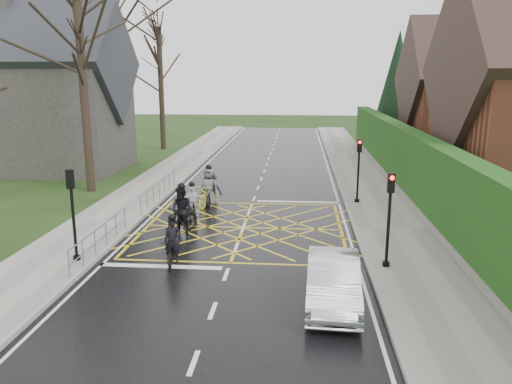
# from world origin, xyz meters

# --- Properties ---
(ground) EXTENTS (120.00, 120.00, 0.00)m
(ground) POSITION_xyz_m (0.00, 0.00, 0.00)
(ground) COLOR black
(ground) RESTS_ON ground
(road) EXTENTS (9.00, 80.00, 0.01)m
(road) POSITION_xyz_m (0.00, 0.00, 0.01)
(road) COLOR black
(road) RESTS_ON ground
(sidewalk_right) EXTENTS (3.00, 80.00, 0.15)m
(sidewalk_right) POSITION_xyz_m (6.00, 0.00, 0.07)
(sidewalk_right) COLOR gray
(sidewalk_right) RESTS_ON ground
(sidewalk_left) EXTENTS (3.00, 80.00, 0.15)m
(sidewalk_left) POSITION_xyz_m (-6.00, 0.00, 0.07)
(sidewalk_left) COLOR gray
(sidewalk_left) RESTS_ON ground
(stone_wall) EXTENTS (0.50, 38.00, 0.70)m
(stone_wall) POSITION_xyz_m (7.75, 6.00, 0.35)
(stone_wall) COLOR slate
(stone_wall) RESTS_ON ground
(hedge) EXTENTS (0.90, 38.00, 2.80)m
(hedge) POSITION_xyz_m (7.75, 6.00, 2.10)
(hedge) COLOR black
(hedge) RESTS_ON stone_wall
(house_far) EXTENTS (9.80, 8.80, 10.30)m
(house_far) POSITION_xyz_m (14.75, 18.00, 4.36)
(house_far) COLOR brown
(house_far) RESTS_ON ground
(conifer) EXTENTS (4.60, 4.60, 10.00)m
(conifer) POSITION_xyz_m (10.75, 26.00, 4.99)
(conifer) COLOR black
(conifer) RESTS_ON ground
(church) EXTENTS (8.80, 7.80, 11.00)m
(church) POSITION_xyz_m (-13.54, 12.00, 4.93)
(church) COLOR #2D2B28
(church) RESTS_ON ground
(tree_near) EXTENTS (9.24, 9.24, 11.44)m
(tree_near) POSITION_xyz_m (-9.00, 6.00, 7.91)
(tree_near) COLOR black
(tree_near) RESTS_ON ground
(tree_mid) EXTENTS (10.08, 10.08, 12.48)m
(tree_mid) POSITION_xyz_m (-10.00, 14.00, 8.63)
(tree_mid) COLOR black
(tree_mid) RESTS_ON ground
(tree_far) EXTENTS (8.40, 8.40, 10.40)m
(tree_far) POSITION_xyz_m (-9.30, 22.00, 7.19)
(tree_far) COLOR black
(tree_far) RESTS_ON ground
(railing_south) EXTENTS (0.05, 5.04, 1.03)m
(railing_south) POSITION_xyz_m (-4.65, -3.50, 0.78)
(railing_south) COLOR slate
(railing_south) RESTS_ON ground
(railing_north) EXTENTS (0.05, 6.04, 1.03)m
(railing_north) POSITION_xyz_m (-4.65, 4.00, 0.79)
(railing_north) COLOR slate
(railing_north) RESTS_ON ground
(traffic_light_ne) EXTENTS (0.24, 0.31, 3.21)m
(traffic_light_ne) POSITION_xyz_m (5.10, 4.20, 1.66)
(traffic_light_ne) COLOR black
(traffic_light_ne) RESTS_ON ground
(traffic_light_se) EXTENTS (0.24, 0.31, 3.21)m
(traffic_light_se) POSITION_xyz_m (5.10, -4.20, 1.66)
(traffic_light_se) COLOR black
(traffic_light_se) RESTS_ON ground
(traffic_light_sw) EXTENTS (0.24, 0.31, 3.21)m
(traffic_light_sw) POSITION_xyz_m (-5.10, -4.50, 1.66)
(traffic_light_sw) COLOR black
(traffic_light_sw) RESTS_ON ground
(cyclist_rear) EXTENTS (0.85, 1.83, 1.71)m
(cyclist_rear) POSITION_xyz_m (-1.91, -4.23, 0.56)
(cyclist_rear) COLOR black
(cyclist_rear) RESTS_ON ground
(cyclist_back) EXTENTS (1.26, 2.18, 2.10)m
(cyclist_back) POSITION_xyz_m (-2.29, -1.15, 0.80)
(cyclist_back) COLOR black
(cyclist_back) RESTS_ON ground
(cyclist_mid) EXTENTS (1.05, 1.79, 1.70)m
(cyclist_mid) POSITION_xyz_m (-1.92, 3.50, 0.62)
(cyclist_mid) COLOR black
(cyclist_mid) RESTS_ON ground
(cyclist_front) EXTENTS (1.17, 1.82, 1.77)m
(cyclist_front) POSITION_xyz_m (-2.26, 0.61, 0.65)
(cyclist_front) COLOR black
(cyclist_front) RESTS_ON ground
(cyclist_lead) EXTENTS (1.22, 2.20, 2.02)m
(cyclist_lead) POSITION_xyz_m (-2.02, 3.34, 0.70)
(cyclist_lead) COLOR yellow
(cyclist_lead) RESTS_ON ground
(car) EXTENTS (1.59, 4.10, 1.33)m
(car) POSITION_xyz_m (3.23, -6.73, 0.66)
(car) COLOR silver
(car) RESTS_ON ground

